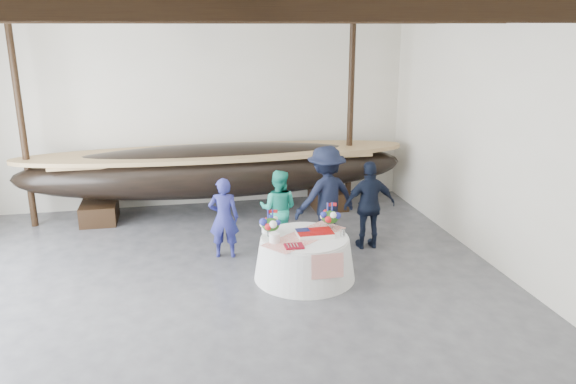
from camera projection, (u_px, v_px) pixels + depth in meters
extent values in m
cube|color=#3D3D42|center=(219.00, 330.00, 7.94)|extent=(10.00, 12.00, 0.01)
cube|color=silver|center=(193.00, 110.00, 12.93)|extent=(10.00, 0.02, 4.50)
cube|color=silver|center=(554.00, 159.00, 8.26)|extent=(0.02, 12.00, 4.50)
cube|color=black|center=(243.00, 6.00, 3.44)|extent=(9.80, 0.12, 0.18)
cube|color=black|center=(213.00, 14.00, 5.78)|extent=(9.80, 0.12, 0.18)
cube|color=black|center=(200.00, 17.00, 8.13)|extent=(9.80, 0.12, 0.18)
cube|color=black|center=(193.00, 19.00, 10.48)|extent=(9.80, 0.12, 0.18)
cube|color=black|center=(206.00, 4.00, 6.69)|extent=(0.15, 11.76, 0.15)
cylinder|color=black|center=(21.00, 122.00, 11.41)|extent=(0.14, 0.14, 4.50)
cylinder|color=black|center=(350.00, 111.00, 12.76)|extent=(0.14, 0.14, 4.50)
cube|color=black|center=(99.00, 212.00, 12.25)|extent=(0.75, 0.97, 0.43)
cube|color=black|center=(328.00, 198.00, 13.24)|extent=(0.75, 0.97, 0.43)
ellipsoid|color=black|center=(217.00, 170.00, 12.52)|extent=(8.62, 1.72, 1.19)
cube|color=#9E7A4C|center=(216.00, 156.00, 12.42)|extent=(6.90, 1.13, 0.06)
cone|color=silver|center=(305.00, 258.00, 9.50)|extent=(1.72, 1.72, 0.71)
cylinder|color=silver|center=(305.00, 238.00, 9.40)|extent=(1.46, 1.46, 0.04)
cube|color=#B61F12|center=(305.00, 236.00, 9.39)|extent=(1.60, 1.39, 0.01)
cube|color=white|center=(315.00, 234.00, 9.42)|extent=(0.60, 0.40, 0.07)
cylinder|color=white|center=(274.00, 238.00, 9.12)|extent=(0.18, 0.18, 0.16)
cylinder|color=white|center=(267.00, 227.00, 9.55)|extent=(0.18, 0.18, 0.21)
cube|color=maroon|center=(294.00, 246.00, 8.94)|extent=(0.30, 0.24, 0.03)
cone|color=silver|center=(343.00, 233.00, 9.38)|extent=(0.09, 0.09, 0.12)
imported|color=navy|center=(224.00, 218.00, 10.25)|extent=(0.60, 0.44, 1.51)
imported|color=#22B196|center=(278.00, 209.00, 10.72)|extent=(0.91, 0.82, 1.53)
imported|color=black|center=(326.00, 197.00, 10.68)|extent=(1.43, 1.06, 1.98)
imported|color=black|center=(370.00, 205.00, 10.65)|extent=(1.01, 0.43, 1.71)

